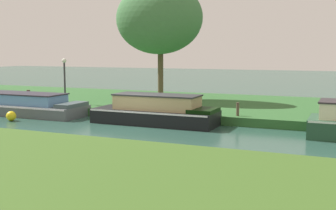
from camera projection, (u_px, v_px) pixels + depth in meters
ground_plane at (127, 127)px, 18.73m from camera, size 120.00×120.00×0.00m
riverbank_far at (185, 104)px, 25.08m from camera, size 72.00×10.00×0.40m
slate_barge at (28, 105)px, 22.30m from camera, size 6.15×2.18×1.13m
black_narrowboat at (156, 112)px, 19.42m from camera, size 5.72×1.87×1.36m
willow_tree_left at (159, 18)px, 25.39m from camera, size 5.36×3.62×6.91m
lamp_post at (65, 75)px, 23.82m from camera, size 0.24×0.24×2.48m
mooring_post_near at (238, 109)px, 19.25m from camera, size 0.13×0.13×0.60m
mooring_post_far at (29, 97)px, 23.86m from camera, size 0.19×0.19×0.74m
channel_buoy at (11, 116)px, 20.36m from camera, size 0.47×0.47×0.47m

